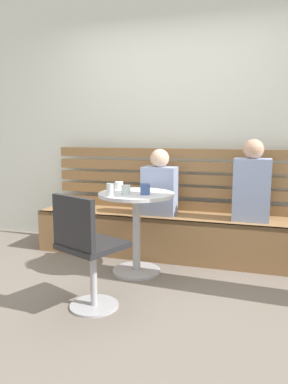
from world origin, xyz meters
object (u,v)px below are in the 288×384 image
at_px(white_chair, 86,248).
at_px(cup_water_clear, 111,190).
at_px(person_child_left, 160,186).
at_px(cup_glass_short, 126,190).
at_px(cafe_table, 136,217).
at_px(cup_mug_blue, 145,189).
at_px(cup_ceramic_white, 119,185).
at_px(person_adult, 252,184).
at_px(cup_espresso_small, 146,190).
at_px(booth_bench, 166,235).

bearing_deg(white_chair, cup_water_clear, 94.44).
bearing_deg(person_child_left, cup_glass_short, -102.63).
distance_m(cafe_table, white_chair, 0.82).
bearing_deg(white_chair, cafe_table, 82.49).
relative_size(cup_mug_blue, cup_ceramic_white, 1.19).
height_order(person_adult, cup_ceramic_white, person_adult).
xyz_separation_m(cup_espresso_small, cup_water_clear, (-0.23, -0.27, 0.03)).
relative_size(cup_glass_short, cup_ceramic_white, 1.00).
xyz_separation_m(booth_bench, person_adult, (0.84, -0.03, 0.57)).
xyz_separation_m(booth_bench, cup_ceramic_white, (-0.37, -0.38, 0.55)).
distance_m(person_adult, cup_mug_blue, 1.05).
xyz_separation_m(person_child_left, cup_mug_blue, (0.03, -0.58, 0.05)).
bearing_deg(cup_espresso_small, person_adult, 28.03).
bearing_deg(cup_water_clear, cafe_table, 57.14).
height_order(booth_bench, cafe_table, cafe_table).
height_order(person_adult, cup_water_clear, person_adult).
xyz_separation_m(booth_bench, cup_water_clear, (-0.29, -0.78, 0.57)).
bearing_deg(cup_mug_blue, person_child_left, 92.52).
height_order(white_chair, person_adult, person_adult).
relative_size(cafe_table, person_adult, 0.96).
distance_m(cafe_table, person_adult, 1.14).
xyz_separation_m(person_adult, cup_glass_short, (-1.04, -0.62, -0.01)).
bearing_deg(person_child_left, cup_espresso_small, -90.12).
xyz_separation_m(cafe_table, cup_mug_blue, (0.10, -0.06, 0.27)).
relative_size(white_chair, person_adult, 1.10).
height_order(cup_glass_short, cup_water_clear, cup_water_clear).
relative_size(person_adult, cup_glass_short, 9.66).
bearing_deg(cup_espresso_small, white_chair, -102.07).
bearing_deg(cafe_table, person_adult, 27.95).
relative_size(cafe_table, cup_espresso_small, 13.21).
relative_size(cafe_table, cup_glass_short, 9.25).
bearing_deg(cup_water_clear, cup_mug_blue, 34.60).
relative_size(person_child_left, cup_espresso_small, 11.95).
distance_m(cafe_table, cup_espresso_small, 0.26).
bearing_deg(person_child_left, cup_mug_blue, -87.48).
height_order(cup_glass_short, cup_mug_blue, cup_mug_blue).
bearing_deg(cafe_table, booth_bench, 75.76).
bearing_deg(booth_bench, cup_ceramic_white, -133.94).
height_order(cafe_table, cup_ceramic_white, cup_ceramic_white).
xyz_separation_m(white_chair, cup_water_clear, (-0.04, 0.57, 0.33)).
relative_size(person_adult, cup_mug_blue, 8.13).
bearing_deg(cup_mug_blue, cafe_table, 149.09).
xyz_separation_m(cup_espresso_small, cup_glass_short, (-0.14, -0.14, 0.01)).
relative_size(booth_bench, person_child_left, 4.04).
bearing_deg(cup_mug_blue, white_chair, -105.49).
height_order(white_chair, cup_mug_blue, white_chair).
height_order(booth_bench, person_child_left, person_child_left).
distance_m(booth_bench, cup_water_clear, 1.01).
bearing_deg(white_chair, booth_bench, 79.74).
xyz_separation_m(person_adult, cup_mug_blue, (-0.88, -0.58, 0.00)).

